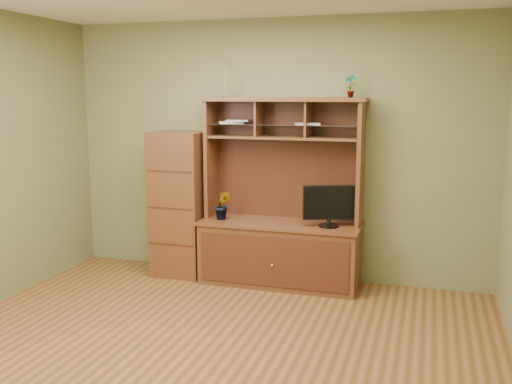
% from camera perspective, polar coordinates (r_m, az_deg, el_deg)
% --- Properties ---
extents(room, '(4.54, 4.04, 2.74)m').
position_cam_1_polar(room, '(4.13, -5.56, 1.60)').
color(room, brown).
rests_on(room, ground).
extents(media_hutch, '(1.66, 0.61, 1.90)m').
position_cam_1_polar(media_hutch, '(5.85, 2.47, -4.19)').
color(media_hutch, '#472714').
rests_on(media_hutch, room).
extents(monitor, '(0.49, 0.22, 0.41)m').
position_cam_1_polar(monitor, '(5.59, 7.33, -1.31)').
color(monitor, black).
rests_on(monitor, media_hutch).
extents(orchid_plant, '(0.20, 0.17, 0.30)m').
position_cam_1_polar(orchid_plant, '(5.89, -3.35, -1.34)').
color(orchid_plant, '#3A5D20').
rests_on(orchid_plant, media_hutch).
extents(top_plant, '(0.14, 0.11, 0.22)m').
position_cam_1_polar(top_plant, '(5.63, 9.41, 10.45)').
color(top_plant, '#2E6C25').
rests_on(top_plant, media_hutch).
extents(reed_diffuser, '(0.06, 0.06, 0.30)m').
position_cam_1_polar(reed_diffuser, '(5.93, -3.04, 10.56)').
color(reed_diffuser, silver).
rests_on(reed_diffuser, media_hutch).
extents(magazines, '(1.09, 0.26, 0.04)m').
position_cam_1_polar(magazines, '(5.83, 0.12, 6.99)').
color(magazines, '#B4B4B9').
rests_on(magazines, media_hutch).
extents(side_cabinet, '(0.55, 0.50, 1.54)m').
position_cam_1_polar(side_cabinet, '(6.17, -7.60, -1.18)').
color(side_cabinet, '#472714').
rests_on(side_cabinet, room).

